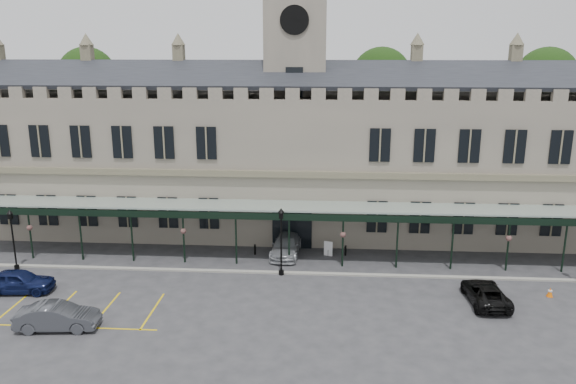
# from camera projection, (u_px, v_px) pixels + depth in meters

# --- Properties ---
(ground) EXTENTS (140.00, 140.00, 0.00)m
(ground) POSITION_uv_depth(u_px,v_px,m) (282.00, 308.00, 35.43)
(ground) COLOR #2F2F32
(station_building) EXTENTS (60.00, 10.36, 17.30)m
(station_building) POSITION_uv_depth(u_px,v_px,m) (296.00, 159.00, 49.16)
(station_building) COLOR slate
(station_building) RESTS_ON ground
(clock_tower) EXTENTS (5.60, 5.60, 24.80)m
(clock_tower) POSITION_uv_depth(u_px,v_px,m) (296.00, 81.00, 47.58)
(clock_tower) COLOR slate
(clock_tower) RESTS_ON ground
(canopy) EXTENTS (50.00, 4.10, 4.30)m
(canopy) POSITION_uv_depth(u_px,v_px,m) (289.00, 233.00, 42.03)
(canopy) COLOR #8C9E93
(canopy) RESTS_ON ground
(kerb) EXTENTS (60.00, 0.40, 0.12)m
(kerb) POSITION_uv_depth(u_px,v_px,m) (288.00, 273.00, 40.72)
(kerb) COLOR gray
(kerb) RESTS_ON ground
(parking_markings) EXTENTS (16.00, 6.00, 0.01)m
(parking_markings) POSITION_uv_depth(u_px,v_px,m) (56.00, 312.00, 34.90)
(parking_markings) COLOR gold
(parking_markings) RESTS_ON ground
(tree_behind_left) EXTENTS (6.00, 6.00, 16.00)m
(tree_behind_left) POSITION_uv_depth(u_px,v_px,m) (88.00, 78.00, 57.79)
(tree_behind_left) COLOR #332314
(tree_behind_left) RESTS_ON ground
(tree_behind_mid) EXTENTS (6.00, 6.00, 16.00)m
(tree_behind_mid) POSITION_uv_depth(u_px,v_px,m) (381.00, 79.00, 55.82)
(tree_behind_mid) COLOR #332314
(tree_behind_mid) RESTS_ON ground
(tree_behind_right) EXTENTS (6.00, 6.00, 16.00)m
(tree_behind_right) POSITION_uv_depth(u_px,v_px,m) (546.00, 80.00, 54.77)
(tree_behind_right) COLOR #332314
(tree_behind_right) RESTS_ON ground
(lamp_post_left) EXTENTS (0.43, 0.43, 4.58)m
(lamp_post_left) POSITION_uv_depth(u_px,v_px,m) (13.00, 234.00, 40.92)
(lamp_post_left) COLOR black
(lamp_post_left) RESTS_ON ground
(lamp_post_mid) EXTENTS (0.48, 0.48, 5.02)m
(lamp_post_mid) POSITION_uv_depth(u_px,v_px,m) (281.00, 236.00, 39.81)
(lamp_post_mid) COLOR black
(lamp_post_mid) RESTS_ON ground
(traffic_cone) EXTENTS (0.40, 0.40, 0.63)m
(traffic_cone) POSITION_uv_depth(u_px,v_px,m) (550.00, 292.00, 36.92)
(traffic_cone) COLOR orange
(traffic_cone) RESTS_ON ground
(sign_board) EXTENTS (0.67, 0.25, 1.18)m
(sign_board) POSITION_uv_depth(u_px,v_px,m) (328.00, 249.00, 44.07)
(sign_board) COLOR black
(sign_board) RESTS_ON ground
(bollard_left) EXTENTS (0.15, 0.15, 0.84)m
(bollard_left) POSITION_uv_depth(u_px,v_px,m) (255.00, 249.00, 44.38)
(bollard_left) COLOR black
(bollard_left) RESTS_ON ground
(bollard_right) EXTENTS (0.15, 0.15, 0.83)m
(bollard_right) POSITION_uv_depth(u_px,v_px,m) (345.00, 251.00, 44.14)
(bollard_right) COLOR black
(bollard_right) RESTS_ON ground
(car_left_a) EXTENTS (4.77, 2.25, 1.58)m
(car_left_a) POSITION_uv_depth(u_px,v_px,m) (18.00, 281.00, 37.47)
(car_left_a) COLOR #0E163E
(car_left_a) RESTS_ON ground
(car_left_b) EXTENTS (4.85, 2.10, 1.55)m
(car_left_b) POSITION_uv_depth(u_px,v_px,m) (57.00, 317.00, 32.57)
(car_left_b) COLOR #3B3E44
(car_left_b) RESTS_ON ground
(car_taxi) EXTENTS (2.48, 5.37, 1.52)m
(car_taxi) POSITION_uv_depth(u_px,v_px,m) (286.00, 245.00, 44.33)
(car_taxi) COLOR #A3A6AB
(car_taxi) RESTS_ON ground
(car_van) EXTENTS (2.43, 4.91, 1.34)m
(car_van) POSITION_uv_depth(u_px,v_px,m) (485.00, 293.00, 35.94)
(car_van) COLOR black
(car_van) RESTS_ON ground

